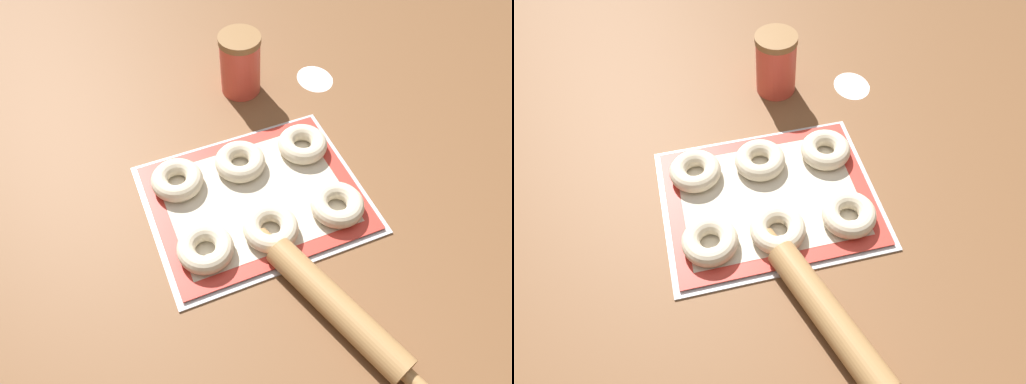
# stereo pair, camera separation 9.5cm
# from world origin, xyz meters

# --- Properties ---
(ground_plane) EXTENTS (2.80, 2.80, 0.00)m
(ground_plane) POSITION_xyz_m (0.00, 0.00, 0.00)
(ground_plane) COLOR brown
(baking_tray) EXTENTS (0.46, 0.37, 0.01)m
(baking_tray) POSITION_xyz_m (0.00, -0.00, 0.00)
(baking_tray) COLOR silver
(baking_tray) RESTS_ON ground_plane
(baking_mat) EXTENTS (0.43, 0.35, 0.00)m
(baking_mat) POSITION_xyz_m (0.00, -0.00, 0.01)
(baking_mat) COLOR red
(baking_mat) RESTS_ON baking_tray
(bagel_front_left) EXTENTS (0.11, 0.11, 0.04)m
(bagel_front_left) POSITION_xyz_m (-0.14, -0.09, 0.03)
(bagel_front_left) COLOR beige
(bagel_front_left) RESTS_ON baking_mat
(bagel_front_center) EXTENTS (0.11, 0.11, 0.04)m
(bagel_front_center) POSITION_xyz_m (-0.01, -0.10, 0.03)
(bagel_front_center) COLOR beige
(bagel_front_center) RESTS_ON baking_mat
(bagel_front_right) EXTENTS (0.11, 0.11, 0.04)m
(bagel_front_right) POSITION_xyz_m (0.14, -0.10, 0.03)
(bagel_front_right) COLOR beige
(bagel_front_right) RESTS_ON baking_mat
(bagel_back_left) EXTENTS (0.11, 0.11, 0.04)m
(bagel_back_left) POSITION_xyz_m (-0.14, 0.09, 0.03)
(bagel_back_left) COLOR beige
(bagel_back_left) RESTS_ON baking_mat
(bagel_back_center) EXTENTS (0.11, 0.11, 0.04)m
(bagel_back_center) POSITION_xyz_m (-0.00, 0.09, 0.03)
(bagel_back_center) COLOR beige
(bagel_back_center) RESTS_ON baking_mat
(bagel_back_right) EXTENTS (0.11, 0.11, 0.04)m
(bagel_back_right) POSITION_xyz_m (0.15, 0.08, 0.03)
(bagel_back_right) COLOR beige
(bagel_back_right) RESTS_ON baking_mat
(flour_canister) EXTENTS (0.10, 0.10, 0.16)m
(flour_canister) POSITION_xyz_m (0.10, 0.34, 0.08)
(flour_canister) COLOR #DB4C3D
(flour_canister) RESTS_ON ground_plane
(rolling_pin) EXTENTS (0.16, 0.40, 0.06)m
(rolling_pin) POSITION_xyz_m (0.04, -0.29, 0.03)
(rolling_pin) COLOR #AD7F4C
(rolling_pin) RESTS_ON ground_plane
(flour_patch_near) EXTENTS (0.07, 0.05, 0.00)m
(flour_patch_near) POSITION_xyz_m (0.31, 0.30, 0.00)
(flour_patch_near) COLOR white
(flour_patch_near) RESTS_ON ground_plane
(flour_patch_far) EXTENTS (0.09, 0.11, 0.00)m
(flour_patch_far) POSITION_xyz_m (0.29, 0.31, 0.00)
(flour_patch_far) COLOR white
(flour_patch_far) RESTS_ON ground_plane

